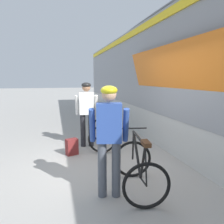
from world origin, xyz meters
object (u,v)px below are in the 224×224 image
Objects in this scene: backpack_on_platform at (72,147)px; water_bottle_near_the_bikes at (107,139)px; cyclist_near_in_white at (87,109)px; train_car at (214,75)px; bicycle_far_black at (139,168)px; cyclist_far_in_blue at (109,132)px; bicycle_near_silver at (102,132)px.

backpack_on_platform is 1.31m from water_bottle_near_the_bikes.
train_car is at bearing -12.11° from cyclist_near_in_white.
backpack_on_platform is at bearing 114.94° from bicycle_far_black.
train_car reaches higher than cyclist_near_in_white.
cyclist_near_in_white is at bearing 89.38° from cyclist_far_in_blue.
water_bottle_near_the_bikes is at bearing 77.33° from cyclist_far_in_blue.
train_car is at bearing 32.73° from bicycle_far_black.
cyclist_far_in_blue reaches higher than bicycle_near_silver.
train_car is at bearing 28.93° from cyclist_far_in_blue.
cyclist_near_in_white is at bearing 158.00° from bicycle_near_silver.
train_car is 17.75× the size of bicycle_far_black.
bicycle_near_silver is 2.98× the size of backpack_on_platform.
water_bottle_near_the_bikes is at bearing 16.00° from cyclist_near_in_white.
bicycle_near_silver is at bearing 92.10° from bicycle_far_black.
cyclist_near_in_white is 4.40× the size of backpack_on_platform.
cyclist_far_in_blue is at bearing -177.94° from bicycle_far_black.
water_bottle_near_the_bikes is at bearing 14.86° from backpack_on_platform.
cyclist_near_in_white is (-3.40, 0.73, -0.91)m from train_car.
cyclist_near_in_white is 2.62m from cyclist_far_in_blue.
train_car reaches higher than water_bottle_near_the_bikes.
cyclist_far_in_blue is at bearing -99.62° from bicycle_near_silver.
train_car reaches higher than bicycle_far_black.
bicycle_far_black reaches higher than water_bottle_near_the_bikes.
bicycle_near_silver is at bearing -122.57° from water_bottle_near_the_bikes.
bicycle_near_silver is at bearing 80.38° from cyclist_far_in_blue.
cyclist_far_in_blue is at bearing -98.40° from backpack_on_platform.
water_bottle_near_the_bikes is (0.12, 2.78, -0.30)m from bicycle_far_black.
cyclist_far_in_blue is 3.02m from water_bottle_near_the_bikes.
backpack_on_platform is (-3.86, 0.15, -1.77)m from train_car.
cyclist_near_in_white is at bearing 100.42° from bicycle_far_black.
backpack_on_platform is at bearing -144.74° from water_bottle_near_the_bikes.
backpack_on_platform is (-0.94, 2.03, -0.20)m from bicycle_far_black.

